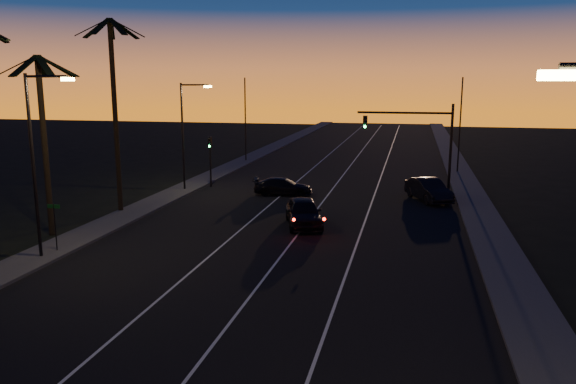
% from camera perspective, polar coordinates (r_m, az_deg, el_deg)
% --- Properties ---
extents(road, '(20.00, 170.00, 0.01)m').
position_cam_1_polar(road, '(35.03, 1.14, -3.06)').
color(road, black).
rests_on(road, ground).
extents(sidewalk_left, '(2.40, 170.00, 0.16)m').
position_cam_1_polar(sidewalk_left, '(38.75, -15.32, -1.96)').
color(sidewalk_left, '#383836').
rests_on(sidewalk_left, ground).
extents(sidewalk_right, '(2.40, 170.00, 0.16)m').
position_cam_1_polar(sidewalk_right, '(34.66, 19.65, -3.75)').
color(sidewalk_right, '#383836').
rests_on(sidewalk_right, ground).
extents(lane_stripe_left, '(0.12, 160.00, 0.01)m').
position_cam_1_polar(lane_stripe_left, '(35.73, -3.58, -2.78)').
color(lane_stripe_left, silver).
rests_on(lane_stripe_left, road).
extents(lane_stripe_mid, '(0.12, 160.00, 0.01)m').
position_cam_1_polar(lane_stripe_mid, '(34.94, 1.95, -3.08)').
color(lane_stripe_mid, silver).
rests_on(lane_stripe_mid, road).
extents(lane_stripe_right, '(0.12, 160.00, 0.01)m').
position_cam_1_polar(lane_stripe_right, '(34.49, 7.68, -3.37)').
color(lane_stripe_right, silver).
rests_on(lane_stripe_right, road).
extents(palm_mid, '(4.25, 4.16, 10.03)m').
position_cam_1_polar(palm_mid, '(33.86, -23.63, 6.24)').
color(palm_mid, black).
rests_on(palm_mid, ground).
extents(palm_far, '(4.25, 4.16, 12.53)m').
position_cam_1_polar(palm_far, '(38.29, -17.25, 9.18)').
color(palm_far, black).
rests_on(palm_far, ground).
extents(streetlight_left_near, '(2.55, 0.26, 9.00)m').
position_cam_1_polar(streetlight_left_near, '(29.26, -24.10, 3.73)').
color(streetlight_left_near, black).
rests_on(streetlight_left_near, ground).
extents(streetlight_left_far, '(2.55, 0.26, 8.50)m').
position_cam_1_polar(streetlight_left_far, '(44.94, -10.31, 6.46)').
color(streetlight_left_far, black).
rests_on(streetlight_left_far, ground).
extents(street_sign, '(0.70, 0.06, 2.60)m').
position_cam_1_polar(street_sign, '(30.74, -22.60, -2.80)').
color(street_sign, black).
rests_on(street_sign, ground).
extents(signal_mast, '(7.10, 0.41, 7.00)m').
position_cam_1_polar(signal_mast, '(43.45, 13.15, 5.83)').
color(signal_mast, black).
rests_on(signal_mast, ground).
extents(signal_post, '(0.28, 0.37, 4.20)m').
position_cam_1_polar(signal_post, '(46.56, -7.92, 4.01)').
color(signal_post, black).
rests_on(signal_post, ground).
extents(far_pole_left, '(0.14, 0.14, 9.00)m').
position_cam_1_polar(far_pole_left, '(61.05, -4.36, 7.29)').
color(far_pole_left, black).
rests_on(far_pole_left, ground).
extents(far_pole_right, '(0.14, 0.14, 9.00)m').
position_cam_1_polar(far_pole_right, '(55.61, 17.07, 6.45)').
color(far_pole_right, black).
rests_on(far_pole_right, ground).
extents(lead_car, '(3.42, 5.81, 1.69)m').
position_cam_1_polar(lead_car, '(33.96, 1.60, -2.04)').
color(lead_car, black).
rests_on(lead_car, road).
extents(right_car, '(3.60, 5.20, 1.63)m').
position_cam_1_polar(right_car, '(42.29, 14.09, 0.22)').
color(right_car, black).
rests_on(right_car, road).
extents(cross_car, '(4.67, 2.30, 1.31)m').
position_cam_1_polar(cross_car, '(43.23, -0.52, 0.58)').
color(cross_car, black).
rests_on(cross_car, road).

